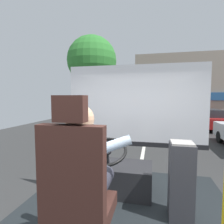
# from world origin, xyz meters

# --- Properties ---
(ground) EXTENTS (18.00, 44.00, 0.06)m
(ground) POSITION_xyz_m (0.00, 8.80, -0.02)
(ground) COLOR #303030
(driver_seat) EXTENTS (0.48, 0.48, 1.38)m
(driver_seat) POSITION_xyz_m (-0.23, -0.47, 1.26)
(driver_seat) COLOR black
(driver_seat) RESTS_ON bus_floor
(bus_driver) EXTENTS (0.76, 0.60, 0.79)m
(bus_driver) POSITION_xyz_m (-0.23, -0.35, 1.46)
(bus_driver) COLOR #282833
(bus_driver) RESTS_ON driver_seat
(steering_console) EXTENTS (1.10, 0.98, 0.84)m
(steering_console) POSITION_xyz_m (-0.23, 0.79, 0.88)
(steering_console) COLOR black
(steering_console) RESTS_ON bus_floor
(fare_box) EXTENTS (0.26, 0.26, 0.88)m
(fare_box) POSITION_xyz_m (0.63, 0.37, 1.10)
(fare_box) COLOR #333338
(fare_box) RESTS_ON bus_floor
(windshield_panel) EXTENTS (2.50, 0.08, 1.48)m
(windshield_panel) POSITION_xyz_m (0.00, 1.62, 1.71)
(windshield_panel) COLOR silver
(street_tree) EXTENTS (2.94, 2.94, 5.68)m
(street_tree) POSITION_xyz_m (-3.29, 8.86, 4.18)
(street_tree) COLOR #4C3828
(street_tree) RESTS_ON ground
(shop_building) EXTENTS (13.94, 6.07, 5.52)m
(shop_building) POSITION_xyz_m (5.83, 16.50, 2.76)
(shop_building) COLOR gray
(shop_building) RESTS_ON ground
(parked_car_red) EXTENTS (1.81, 4.27, 1.26)m
(parked_car_red) POSITION_xyz_m (3.74, 11.19, 0.65)
(parked_car_red) COLOR maroon
(parked_car_red) RESTS_ON ground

